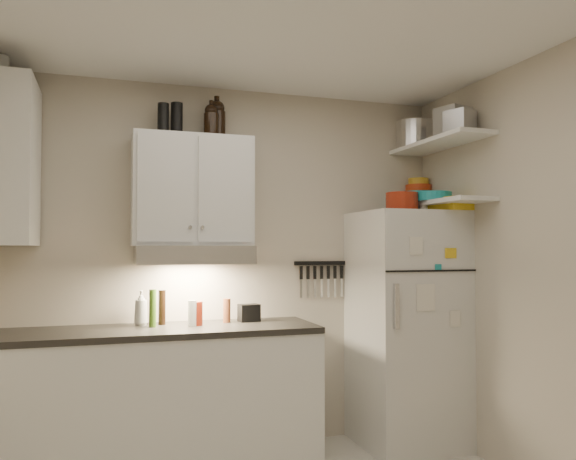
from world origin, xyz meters
name	(u,v)px	position (x,y,z in m)	size (l,w,h in m)	color
ceiling	(296,3)	(0.00, 0.00, 2.61)	(3.20, 3.00, 0.02)	white
back_wall	(230,267)	(0.00, 1.51, 1.30)	(3.20, 0.02, 2.60)	beige
right_wall	(568,272)	(1.61, 0.00, 1.30)	(0.02, 3.00, 2.60)	beige
base_cabinet	(155,403)	(-0.55, 1.20, 0.44)	(2.10, 0.60, 0.88)	white
countertop	(155,331)	(-0.55, 1.20, 0.90)	(2.10, 0.62, 0.04)	#272521
upper_cabinet	(192,191)	(-0.30, 1.33, 1.83)	(0.80, 0.33, 0.75)	white
side_cabinet	(6,162)	(-1.44, 1.20, 1.95)	(0.33, 0.55, 1.00)	white
range_hood	(193,255)	(-0.30, 1.27, 1.39)	(0.76, 0.46, 0.12)	silver
fridge	(406,328)	(1.25, 1.16, 0.85)	(0.70, 0.68, 1.70)	silver
shelf_hi	(439,143)	(1.45, 1.02, 2.20)	(0.30, 0.95, 0.03)	white
shelf_lo	(439,203)	(1.45, 1.02, 1.76)	(0.30, 0.95, 0.03)	white
knife_strip	(321,263)	(0.70, 1.49, 1.32)	(0.42, 0.02, 0.03)	black
dutch_oven	(402,202)	(1.18, 1.08, 1.77)	(0.23, 0.23, 0.14)	maroon
book_stack	(451,204)	(1.50, 0.94, 1.75)	(0.23, 0.28, 0.09)	yellow
spice_jar	(424,205)	(1.34, 1.05, 1.75)	(0.06, 0.06, 0.09)	silver
stock_pot	(415,136)	(1.46, 1.37, 2.32)	(0.30, 0.30, 0.22)	silver
tin_a	(453,123)	(1.48, 0.88, 2.32)	(0.21, 0.19, 0.21)	#AAAAAD
tin_b	(460,123)	(1.45, 0.77, 2.30)	(0.17, 0.17, 0.17)	#AAAAAD
bowl_teal	(419,198)	(1.48, 1.36, 1.83)	(0.26, 0.26, 0.10)	teal
bowl_orange	(419,189)	(1.52, 1.42, 1.91)	(0.21, 0.21, 0.06)	red
bowl_yellow	(418,182)	(1.52, 1.42, 1.97)	(0.16, 0.16, 0.05)	gold
plates	(434,197)	(1.40, 1.01, 1.81)	(0.26, 0.26, 0.06)	teal
growler_a	(211,121)	(-0.17, 1.34, 2.32)	(0.10, 0.10, 0.25)	black
growler_b	(217,120)	(-0.12, 1.41, 2.35)	(0.12, 0.12, 0.29)	black
thermos_a	(177,120)	(-0.40, 1.38, 2.32)	(0.08, 0.08, 0.24)	black
thermos_b	(163,119)	(-0.50, 1.35, 2.31)	(0.08, 0.08, 0.22)	black
soap_bottle	(141,306)	(-0.63, 1.36, 1.05)	(0.10, 0.10, 0.26)	white
pepper_mill	(227,311)	(-0.06, 1.32, 1.00)	(0.05, 0.05, 0.16)	brown
oil_bottle	(153,308)	(-0.57, 1.25, 1.04)	(0.05, 0.05, 0.25)	#3F6C1B
vinegar_bottle	(162,307)	(-0.50, 1.34, 1.04)	(0.05, 0.05, 0.23)	black
clear_bottle	(192,313)	(-0.31, 1.21, 1.00)	(0.06, 0.06, 0.17)	silver
red_jar	(197,314)	(-0.28, 1.24, 1.00)	(0.08, 0.08, 0.16)	maroon
caddy	(249,313)	(0.10, 1.33, 0.98)	(0.14, 0.10, 0.12)	black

